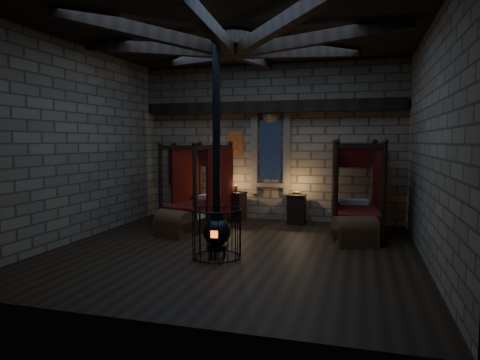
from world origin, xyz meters
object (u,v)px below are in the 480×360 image
(trunk_right, at_px, (355,232))
(stove, at_px, (217,227))
(bed_left, at_px, (199,206))
(bed_right, at_px, (355,212))
(trunk_left, at_px, (174,224))

(trunk_right, relative_size, stove, 0.24)
(bed_left, bearing_deg, bed_right, 8.83)
(bed_right, relative_size, trunk_right, 2.11)
(bed_left, height_order, bed_right, bed_right)
(bed_left, distance_m, stove, 3.08)
(bed_left, xyz_separation_m, stove, (1.41, -2.74, 0.08))
(stove, bearing_deg, trunk_right, 26.70)
(bed_right, bearing_deg, stove, -135.51)
(bed_left, xyz_separation_m, trunk_right, (3.82, -1.06, -0.23))
(bed_left, xyz_separation_m, trunk_left, (-0.11, -1.27, -0.24))
(bed_right, height_order, trunk_left, bed_right)
(bed_left, distance_m, trunk_left, 1.30)
(bed_right, bearing_deg, trunk_right, -94.22)
(trunk_left, bearing_deg, stove, -24.73)
(trunk_left, height_order, stove, stove)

